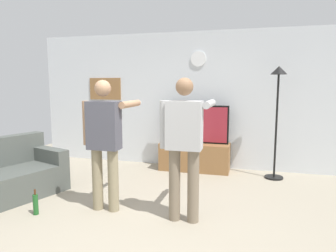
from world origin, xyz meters
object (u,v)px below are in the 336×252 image
object	(u,v)px
tv_stand	(195,157)
television	(195,124)
person_standing_nearer_lamp	(105,138)
beverage_bottle	(36,204)
floor_lamp	(278,99)
person_standing_nearer_couch	(184,141)
wall_clock	(198,59)
framed_picture	(105,89)

from	to	relation	value
tv_stand	television	xyz separation A→B (m)	(0.00, 0.05, 0.63)
person_standing_nearer_lamp	beverage_bottle	distance (m)	1.23
floor_lamp	beverage_bottle	distance (m)	4.13
person_standing_nearer_lamp	beverage_bottle	size ratio (longest dim) A/B	5.15
person_standing_nearer_lamp	floor_lamp	bearing A→B (deg)	42.06
person_standing_nearer_couch	television	bearing A→B (deg)	96.87
tv_stand	television	distance (m)	0.64
floor_lamp	person_standing_nearer_lamp	bearing A→B (deg)	-137.94
tv_stand	person_standing_nearer_couch	world-z (taller)	person_standing_nearer_couch
beverage_bottle	tv_stand	bearing A→B (deg)	58.27
wall_clock	tv_stand	bearing A→B (deg)	-90.00
framed_picture	beverage_bottle	xyz separation A→B (m)	(0.42, -2.89, -1.43)
beverage_bottle	framed_picture	bearing A→B (deg)	98.28
television	beverage_bottle	world-z (taller)	television
tv_stand	framed_picture	xyz separation A→B (m)	(-2.02, 0.30, 1.30)
person_standing_nearer_lamp	wall_clock	bearing A→B (deg)	72.17
framed_picture	tv_stand	bearing A→B (deg)	-8.30
television	wall_clock	bearing A→B (deg)	90.00
person_standing_nearer_lamp	person_standing_nearer_couch	size ratio (longest dim) A/B	0.99
television	person_standing_nearer_couch	size ratio (longest dim) A/B	0.73
floor_lamp	wall_clock	bearing A→B (deg)	163.33
person_standing_nearer_couch	floor_lamp	bearing A→B (deg)	60.39
tv_stand	person_standing_nearer_couch	size ratio (longest dim) A/B	0.77
tv_stand	floor_lamp	distance (m)	1.87
person_standing_nearer_couch	beverage_bottle	bearing A→B (deg)	-169.65
television	floor_lamp	bearing A→B (deg)	-7.60
beverage_bottle	floor_lamp	bearing A→B (deg)	38.48
framed_picture	floor_lamp	xyz separation A→B (m)	(3.49, -0.44, -0.16)
television	person_standing_nearer_couch	bearing A→B (deg)	-83.13
person_standing_nearer_couch	wall_clock	bearing A→B (deg)	96.21
framed_picture	wall_clock	bearing A→B (deg)	-0.14
tv_stand	beverage_bottle	distance (m)	3.05
person_standing_nearer_couch	person_standing_nearer_lamp	bearing A→B (deg)	177.26
tv_stand	wall_clock	distance (m)	1.92
television	person_standing_nearer_couch	xyz separation A→B (m)	(0.28, -2.29, 0.09)
beverage_bottle	person_standing_nearer_lamp	bearing A→B (deg)	26.19
person_standing_nearer_lamp	beverage_bottle	xyz separation A→B (m)	(-0.80, -0.39, -0.84)
tv_stand	framed_picture	world-z (taller)	framed_picture
framed_picture	person_standing_nearer_lamp	size ratio (longest dim) A/B	0.41
television	floor_lamp	world-z (taller)	floor_lamp
tv_stand	beverage_bottle	size ratio (longest dim) A/B	4.01
tv_stand	beverage_bottle	xyz separation A→B (m)	(-1.60, -2.59, -0.13)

